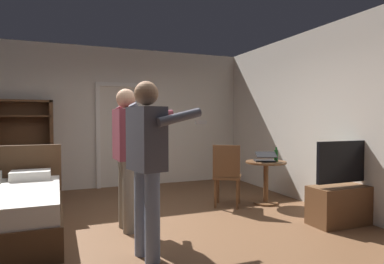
{
  "coord_description": "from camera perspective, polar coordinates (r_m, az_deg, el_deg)",
  "views": [
    {
      "loc": [
        -1.07,
        -4.04,
        1.4
      ],
      "look_at": [
        0.62,
        0.16,
        1.22
      ],
      "focal_mm": 31.34,
      "sensor_mm": 36.0,
      "label": 1
    }
  ],
  "objects": [
    {
      "name": "ground_plane",
      "position": [
        4.41,
        -6.96,
        -16.22
      ],
      "size": [
        6.35,
        6.35,
        0.0
      ],
      "primitive_type": "plane",
      "color": "brown"
    },
    {
      "name": "wall_back",
      "position": [
        7.07,
        -13.18,
        2.39
      ],
      "size": [
        5.76,
        0.12,
        2.84
      ],
      "primitive_type": "cube",
      "color": "silver",
      "rests_on": "ground_plane"
    },
    {
      "name": "wall_right",
      "position": [
        5.61,
        22.05,
        2.33
      ],
      "size": [
        0.12,
        6.01,
        2.84
      ],
      "primitive_type": "cube",
      "color": "silver",
      "rests_on": "ground_plane"
    },
    {
      "name": "doorway_frame",
      "position": [
        7.01,
        -12.27,
        0.79
      ],
      "size": [
        0.93,
        0.08,
        2.13
      ],
      "color": "white",
      "rests_on": "ground_plane"
    },
    {
      "name": "bookshelf",
      "position": [
        6.8,
        -26.48,
        -1.82
      ],
      "size": [
        0.95,
        0.32,
        1.74
      ],
      "color": "brown",
      "rests_on": "ground_plane"
    },
    {
      "name": "tv_flatscreen",
      "position": [
        4.98,
        24.48,
        -10.33
      ],
      "size": [
        0.98,
        0.4,
        1.1
      ],
      "color": "brown",
      "rests_on": "ground_plane"
    },
    {
      "name": "side_table",
      "position": [
        5.66,
        12.46,
        -7.17
      ],
      "size": [
        0.66,
        0.66,
        0.7
      ],
      "color": "brown",
      "rests_on": "ground_plane"
    },
    {
      "name": "laptop",
      "position": [
        5.56,
        12.32,
        -4.43
      ],
      "size": [
        0.42,
        0.42,
        0.16
      ],
      "color": "black",
      "rests_on": "side_table"
    },
    {
      "name": "bottle_on_table",
      "position": [
        5.63,
        14.13,
        -3.88
      ],
      "size": [
        0.06,
        0.06,
        0.23
      ],
      "color": "#1A4E1B",
      "rests_on": "side_table"
    },
    {
      "name": "wooden_chair",
      "position": [
        5.33,
        5.96,
        -6.93
      ],
      "size": [
        0.58,
        0.58,
        0.99
      ],
      "color": "brown",
      "rests_on": "ground_plane"
    },
    {
      "name": "person_blue_shirt",
      "position": [
        3.35,
        -7.57,
        -4.15
      ],
      "size": [
        0.76,
        0.59,
        1.76
      ],
      "color": "slate",
      "rests_on": "ground_plane"
    },
    {
      "name": "person_striped_shirt",
      "position": [
        4.26,
        -10.97,
        -2.71
      ],
      "size": [
        0.74,
        0.57,
        1.77
      ],
      "color": "gray",
      "rests_on": "ground_plane"
    },
    {
      "name": "suitcase_dark",
      "position": [
        6.22,
        -24.42,
        -9.2
      ],
      "size": [
        0.58,
        0.46,
        0.36
      ],
      "primitive_type": "cube",
      "rotation": [
        0.0,
        0.0,
        0.16
      ],
      "color": "#4C1919",
      "rests_on": "ground_plane"
    }
  ]
}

